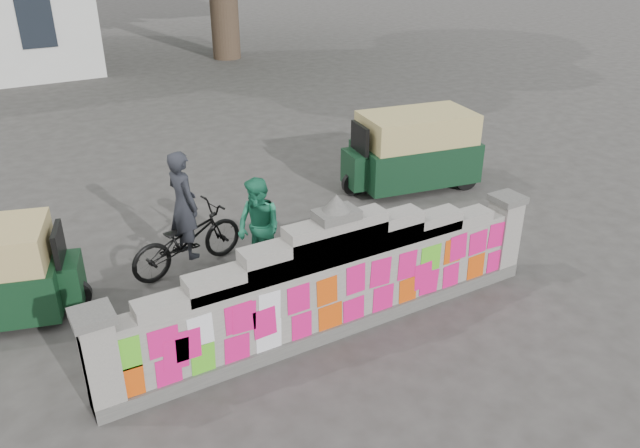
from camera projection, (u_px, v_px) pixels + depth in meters
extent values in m
plane|color=#383533|center=(335.00, 330.00, 8.49)|extent=(100.00, 100.00, 0.00)
cube|color=#4C4C49|center=(335.00, 324.00, 8.44)|extent=(6.40, 0.42, 0.20)
cube|color=gray|center=(335.00, 293.00, 8.22)|extent=(6.40, 0.32, 1.00)
cube|color=gray|center=(336.00, 255.00, 7.97)|extent=(5.20, 0.32, 0.14)
cube|color=gray|center=(336.00, 250.00, 7.94)|extent=(4.00, 0.32, 0.28)
cube|color=gray|center=(336.00, 244.00, 7.91)|extent=(2.60, 0.32, 0.44)
cube|color=gray|center=(336.00, 240.00, 7.87)|extent=(1.40, 0.32, 0.58)
cube|color=#4C4C49|center=(336.00, 215.00, 7.72)|extent=(0.55, 0.36, 0.12)
cone|color=#4C4C49|center=(337.00, 203.00, 7.65)|extent=(0.36, 0.36, 0.22)
cube|color=gray|center=(102.00, 366.00, 6.84)|extent=(0.36, 0.40, 1.24)
cube|color=#4C4C49|center=(92.00, 316.00, 6.55)|extent=(0.44, 0.44, 0.10)
cube|color=gray|center=(502.00, 238.00, 9.59)|extent=(0.36, 0.40, 1.24)
cube|color=#4C4C49|center=(508.00, 199.00, 9.30)|extent=(0.44, 0.44, 0.10)
imported|color=black|center=(187.00, 239.00, 9.79)|extent=(2.03, 1.05, 1.02)
imported|color=#22242B|center=(185.00, 219.00, 9.63)|extent=(0.53, 0.70, 1.72)
imported|color=#23835D|center=(259.00, 228.00, 9.50)|extent=(0.82, 0.92, 1.59)
cube|color=#10311B|center=(66.00, 279.00, 8.74)|extent=(0.60, 0.72, 0.62)
cube|color=black|center=(59.00, 246.00, 8.51)|extent=(0.24, 0.62, 0.53)
cylinder|color=black|center=(76.00, 294.00, 8.88)|extent=(0.46, 0.23, 0.44)
cube|color=black|center=(415.00, 161.00, 12.84)|extent=(2.61, 1.70, 0.81)
cube|color=tan|center=(417.00, 128.00, 12.53)|extent=(2.40, 1.61, 0.61)
cube|color=black|center=(359.00, 169.00, 12.43)|extent=(0.61, 0.78, 0.71)
cube|color=black|center=(360.00, 140.00, 12.17)|extent=(0.20, 0.71, 0.61)
cylinder|color=black|center=(354.00, 183.00, 12.53)|extent=(0.52, 0.20, 0.50)
cylinder|color=black|center=(438.00, 160.00, 13.73)|extent=(0.52, 0.20, 0.50)
cylinder|color=black|center=(466.00, 178.00, 12.80)|extent=(0.52, 0.20, 0.50)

